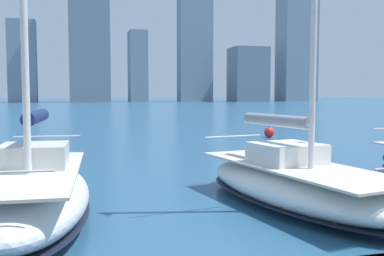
% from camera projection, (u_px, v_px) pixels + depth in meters
% --- Properties ---
extents(city_skyline, '(170.78, 21.07, 49.80)m').
position_uv_depth(city_skyline, '(104.00, 44.00, 158.71)').
color(city_skyline, gray).
rests_on(city_skyline, ground).
extents(sailboat_grey, '(4.12, 8.05, 9.92)m').
position_uv_depth(sailboat_grey, '(296.00, 182.00, 12.21)').
color(sailboat_grey, white).
rests_on(sailboat_grey, ground).
extents(sailboat_navy, '(2.95, 6.98, 9.73)m').
position_uv_depth(sailboat_navy, '(33.00, 194.00, 10.33)').
color(sailboat_navy, silver).
rests_on(sailboat_navy, ground).
extents(channel_buoy, '(0.70, 0.70, 1.40)m').
position_uv_depth(channel_buoy, '(269.00, 132.00, 31.21)').
color(channel_buoy, red).
rests_on(channel_buoy, ground).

